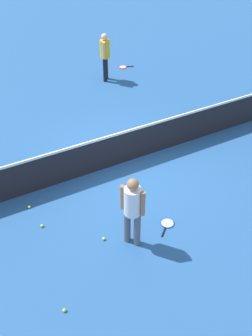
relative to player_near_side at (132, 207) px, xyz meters
The scene contains 10 objects.
ground_plane 2.91m from the player_near_side, 67.06° to the left, with size 40.00×40.00×0.00m, color #265693.
court_net 2.77m from the player_near_side, 67.06° to the left, with size 10.09×0.09×1.07m.
player_near_side is the anchor object (origin of this frame).
player_far_side 7.76m from the player_near_side, 68.18° to the left, with size 0.47×0.47×1.70m.
tennis_racket_near_player 1.36m from the player_near_side, ahead, with size 0.55×0.51×0.03m.
tennis_racket_far_player 8.88m from the player_near_side, 63.25° to the left, with size 0.61×0.40×0.03m.
tennis_ball_by_net 1.14m from the player_near_side, 147.11° to the left, with size 0.07×0.07×0.07m, color #C6E033.
tennis_ball_midcourt 2.23m from the player_near_side, 139.70° to the left, with size 0.07×0.07×0.07m, color #C6E033.
tennis_ball_stray_left 2.24m from the player_near_side, 155.36° to the right, with size 0.07×0.07×0.07m, color #C6E033.
tennis_ball_stray_right 2.74m from the player_near_side, 128.65° to the left, with size 0.07×0.07×0.07m, color #C6E033.
Camera 1 is at (-3.73, -7.22, 6.26)m, focal length 41.36 mm.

